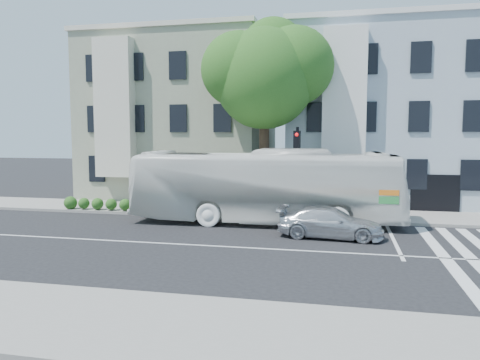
% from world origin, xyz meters
% --- Properties ---
extents(ground, '(120.00, 120.00, 0.00)m').
position_xyz_m(ground, '(0.00, 0.00, 0.00)').
color(ground, black).
rests_on(ground, ground).
extents(sidewalk_far, '(80.00, 4.00, 0.15)m').
position_xyz_m(sidewalk_far, '(0.00, 8.00, 0.07)').
color(sidewalk_far, gray).
rests_on(sidewalk_far, ground).
extents(sidewalk_near, '(80.00, 4.00, 0.15)m').
position_xyz_m(sidewalk_near, '(0.00, -8.00, 0.07)').
color(sidewalk_near, gray).
rests_on(sidewalk_near, ground).
extents(building_left, '(12.00, 10.00, 11.00)m').
position_xyz_m(building_left, '(-7.00, 15.00, 5.50)').
color(building_left, gray).
rests_on(building_left, ground).
extents(building_right, '(12.00, 10.00, 11.00)m').
position_xyz_m(building_right, '(7.00, 15.00, 5.50)').
color(building_right, '#A1AEBF').
rests_on(building_right, ground).
extents(street_tree, '(7.30, 5.90, 11.10)m').
position_xyz_m(street_tree, '(0.06, 8.74, 7.83)').
color(street_tree, '#2D2116').
rests_on(street_tree, ground).
extents(bus, '(3.57, 13.40, 3.71)m').
position_xyz_m(bus, '(0.62, 5.20, 1.85)').
color(bus, white).
rests_on(bus, ground).
extents(sedan, '(2.16, 4.60, 1.30)m').
position_xyz_m(sedan, '(3.87, 2.55, 0.65)').
color(sedan, silver).
rests_on(sedan, ground).
extents(hedge, '(8.13, 4.16, 0.70)m').
position_xyz_m(hedge, '(-6.64, 6.32, 0.50)').
color(hedge, '#366922').
rests_on(hedge, sidewalk_far).
extents(traffic_signal, '(0.49, 0.55, 4.81)m').
position_xyz_m(traffic_signal, '(2.00, 7.00, 3.10)').
color(traffic_signal, black).
rests_on(traffic_signal, ground).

